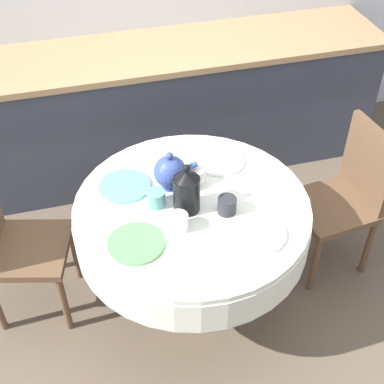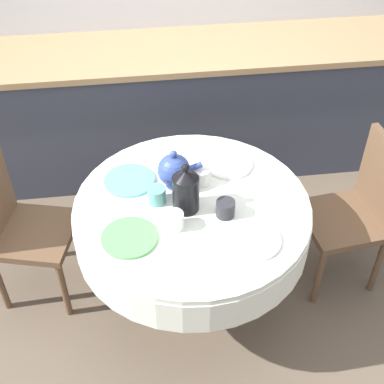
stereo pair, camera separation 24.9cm
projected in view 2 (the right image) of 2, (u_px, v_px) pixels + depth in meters
The scene contains 15 objects.
ground_plane at pixel (192, 299), 3.03m from camera, with size 12.00×12.00×0.00m, color brown.
kitchen_counter at pixel (168, 109), 3.68m from camera, with size 3.24×0.64×0.90m.
dining_table at pixel (192, 224), 2.63m from camera, with size 1.15×1.15×0.74m.
chair_left at pixel (357, 208), 2.87m from camera, with size 0.44×0.44×0.91m.
chair_right at pixel (18, 222), 2.78m from camera, with size 0.49×0.49×0.91m.
plate_near_left at pixel (129, 237), 2.37m from camera, with size 0.25×0.25×0.01m, color #5BA85B.
cup_near_left at pixel (174, 220), 2.40m from camera, with size 0.09×0.09×0.08m, color white.
plate_near_right at pixel (252, 240), 2.36m from camera, with size 0.25×0.25×0.01m, color white.
cup_near_right at pixel (225, 208), 2.46m from camera, with size 0.09×0.09×0.08m, color #28282D.
plate_far_left at pixel (129, 180), 2.66m from camera, with size 0.25×0.25×0.01m, color #60BCB7.
cup_far_left at pixel (157, 195), 2.53m from camera, with size 0.09×0.09×0.08m, color #5BA39E.
plate_far_right at pixel (228, 164), 2.76m from camera, with size 0.25×0.25×0.01m, color white.
cup_far_right at pixel (202, 176), 2.64m from camera, with size 0.09×0.09×0.08m, color white.
coffee_carafe at pixel (186, 190), 2.45m from camera, with size 0.13×0.13×0.26m.
teapot at pixel (174, 170), 2.59m from camera, with size 0.22×0.16×0.21m.
Camera 2 is at (-0.24, -1.84, 2.48)m, focal length 50.00 mm.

